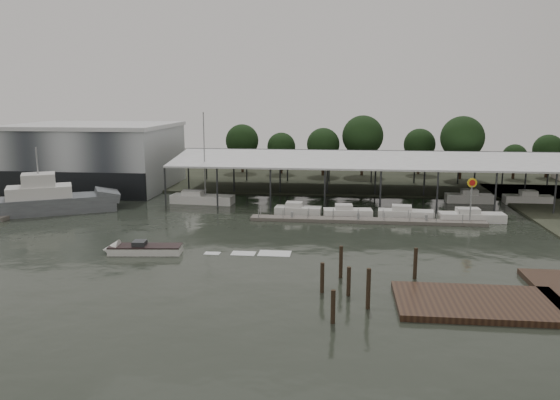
# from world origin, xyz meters

# --- Properties ---
(ground) EXTENTS (200.00, 200.00, 0.00)m
(ground) POSITION_xyz_m (0.00, 0.00, 0.00)
(ground) COLOR #242A22
(ground) RESTS_ON ground
(land_strip_far) EXTENTS (140.00, 30.00, 0.30)m
(land_strip_far) POSITION_xyz_m (0.00, 42.00, 0.10)
(land_strip_far) COLOR #373A2C
(land_strip_far) RESTS_ON ground
(land_strip_west) EXTENTS (20.00, 40.00, 0.30)m
(land_strip_west) POSITION_xyz_m (-40.00, 30.00, 0.10)
(land_strip_west) COLOR #373A2C
(land_strip_west) RESTS_ON ground
(storage_warehouse) EXTENTS (24.50, 20.50, 10.50)m
(storage_warehouse) POSITION_xyz_m (-28.00, 29.94, 5.29)
(storage_warehouse) COLOR #AEB5B9
(storage_warehouse) RESTS_ON ground
(covered_boat_shed) EXTENTS (58.24, 24.00, 6.96)m
(covered_boat_shed) POSITION_xyz_m (17.00, 28.00, 6.13)
(covered_boat_shed) COLOR white
(covered_boat_shed) RESTS_ON ground
(trawler_dock) EXTENTS (3.00, 18.00, 0.50)m
(trawler_dock) POSITION_xyz_m (-30.00, 14.00, 0.25)
(trawler_dock) COLOR #646058
(trawler_dock) RESTS_ON ground
(floating_dock) EXTENTS (28.00, 2.00, 1.40)m
(floating_dock) POSITION_xyz_m (15.00, 10.00, 0.20)
(floating_dock) COLOR #646058
(floating_dock) RESTS_ON ground
(shell_fuel_sign) EXTENTS (1.10, 0.18, 5.55)m
(shell_fuel_sign) POSITION_xyz_m (27.00, 9.99, 3.93)
(shell_fuel_sign) COLOR gray
(shell_fuel_sign) RESTS_ON ground
(boardwalk_platform) EXTENTS (15.00, 12.00, 0.50)m
(boardwalk_platform) POSITION_xyz_m (24.55, -15.27, 0.20)
(boardwalk_platform) COLOR #382417
(boardwalk_platform) RESTS_ON ground
(grey_trawler) EXTENTS (17.21, 12.24, 8.84)m
(grey_trawler) POSITION_xyz_m (-25.58, 10.77, 1.58)
(grey_trawler) COLOR slate
(grey_trawler) RESTS_ON ground
(white_sailboat) EXTENTS (9.02, 3.33, 12.94)m
(white_sailboat) POSITION_xyz_m (-7.66, 19.11, 0.65)
(white_sailboat) COLOR white
(white_sailboat) RESTS_ON ground
(speedboat_underway) EXTENTS (18.54, 4.03, 2.00)m
(speedboat_underway) POSITION_xyz_m (-7.32, -5.91, 0.39)
(speedboat_underway) COLOR white
(speedboat_underway) RESTS_ON ground
(moored_cruiser_0) EXTENTS (5.94, 2.52, 1.70)m
(moored_cruiser_0) POSITION_xyz_m (6.42, 13.11, 0.61)
(moored_cruiser_0) COLOR white
(moored_cruiser_0) RESTS_ON ground
(moored_cruiser_1) EXTENTS (6.17, 2.72, 1.70)m
(moored_cruiser_1) POSITION_xyz_m (12.70, 12.35, 0.61)
(moored_cruiser_1) COLOR white
(moored_cruiser_1) RESTS_ON ground
(moored_cruiser_2) EXTENTS (6.88, 2.74, 1.70)m
(moored_cruiser_2) POSITION_xyz_m (19.82, 12.56, 0.61)
(moored_cruiser_2) COLOR white
(moored_cruiser_2) RESTS_ON ground
(moored_cruiser_3) EXTENTS (7.77, 2.46, 1.70)m
(moored_cruiser_3) POSITION_xyz_m (27.54, 11.72, 0.61)
(moored_cruiser_3) COLOR white
(moored_cruiser_3) RESTS_ON ground
(mooring_pilings) EXTENTS (7.84, 10.14, 3.59)m
(mooring_pilings) POSITION_xyz_m (13.21, -14.69, 0.99)
(mooring_pilings) COLOR #35261A
(mooring_pilings) RESTS_ON ground
(horizon_tree_line) EXTENTS (67.58, 12.44, 11.46)m
(horizon_tree_line) POSITION_xyz_m (22.26, 47.69, 6.51)
(horizon_tree_line) COLOR black
(horizon_tree_line) RESTS_ON ground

